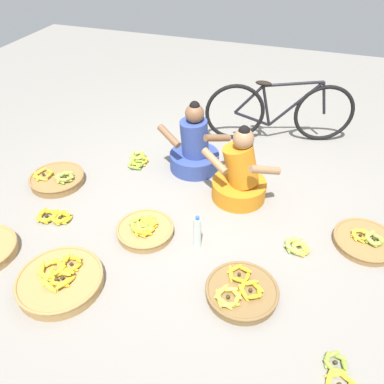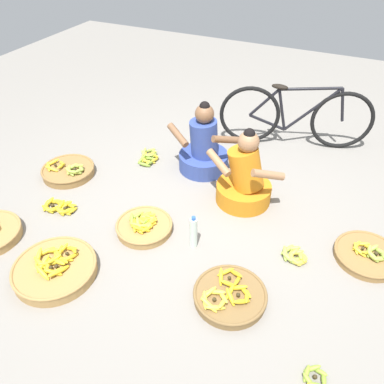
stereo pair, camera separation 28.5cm
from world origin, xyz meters
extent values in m
plane|color=gray|center=(0.00, 0.00, 0.00)|extent=(10.00, 10.00, 0.00)
cylinder|color=orange|center=(0.31, 0.30, 0.09)|extent=(0.52, 0.52, 0.18)
cylinder|color=orange|center=(0.31, 0.30, 0.37)|extent=(0.37, 0.29, 0.44)
sphere|color=#9E704C|center=(0.31, 0.30, 0.65)|extent=(0.19, 0.19, 0.19)
sphere|color=black|center=(0.31, 0.30, 0.72)|extent=(0.10, 0.10, 0.10)
cylinder|color=#9E704C|center=(0.09, 0.17, 0.45)|extent=(0.30, 0.22, 0.16)
cylinder|color=#9E704C|center=(0.54, 0.18, 0.45)|extent=(0.28, 0.25, 0.16)
cylinder|color=#334793|center=(-0.25, 0.64, 0.09)|extent=(0.52, 0.52, 0.18)
cylinder|color=#334793|center=(-0.25, 0.64, 0.37)|extent=(0.37, 0.36, 0.39)
sphere|color=brown|center=(-0.25, 0.64, 0.64)|extent=(0.19, 0.19, 0.19)
sphere|color=black|center=(-0.25, 0.64, 0.72)|extent=(0.10, 0.10, 0.10)
cylinder|color=brown|center=(-0.47, 0.47, 0.44)|extent=(0.30, 0.22, 0.16)
cylinder|color=brown|center=(0.00, 0.59, 0.44)|extent=(0.25, 0.28, 0.16)
torus|color=black|center=(-0.01, 1.37, 0.34)|extent=(0.67, 0.24, 0.68)
torus|color=black|center=(0.97, 1.67, 0.34)|extent=(0.67, 0.24, 0.68)
cylinder|color=black|center=(0.64, 1.57, 0.45)|extent=(0.54, 0.19, 0.55)
cylinder|color=black|center=(0.33, 1.48, 0.43)|extent=(0.15, 0.07, 0.49)
cylinder|color=black|center=(0.58, 1.55, 0.69)|extent=(0.63, 0.22, 0.08)
cylinder|color=black|center=(0.19, 1.43, 0.27)|extent=(0.41, 0.15, 0.18)
cylinder|color=black|center=(0.13, 1.42, 0.50)|extent=(0.31, 0.12, 0.35)
cylinder|color=black|center=(0.93, 1.66, 0.53)|extent=(0.12, 0.06, 0.38)
ellipsoid|color=black|center=(0.27, 1.46, 0.70)|extent=(0.18, 0.08, 0.05)
cylinder|color=#A87F47|center=(-0.71, -1.18, 0.04)|extent=(0.64, 0.64, 0.08)
torus|color=#A87F47|center=(-0.71, -1.18, 0.08)|extent=(0.65, 0.65, 0.02)
ellipsoid|color=gold|center=(-0.62, -1.20, 0.11)|extent=(0.06, 0.15, 0.07)
ellipsoid|color=gold|center=(-0.66, -1.13, 0.12)|extent=(0.15, 0.06, 0.08)
ellipsoid|color=gold|center=(-0.73, -1.15, 0.12)|extent=(0.11, 0.14, 0.09)
ellipsoid|color=gold|center=(-0.74, -1.22, 0.11)|extent=(0.09, 0.15, 0.07)
ellipsoid|color=gold|center=(-0.66, -1.25, 0.12)|extent=(0.15, 0.08, 0.08)
sphere|color=#382D19|center=(-0.68, -1.19, 0.11)|extent=(0.03, 0.03, 0.03)
ellipsoid|color=gold|center=(-0.63, -1.06, 0.11)|extent=(0.05, 0.13, 0.06)
ellipsoid|color=gold|center=(-0.66, -1.00, 0.12)|extent=(0.12, 0.10, 0.08)
ellipsoid|color=gold|center=(-0.69, -0.99, 0.11)|extent=(0.13, 0.04, 0.07)
ellipsoid|color=gold|center=(-0.75, -1.03, 0.12)|extent=(0.06, 0.13, 0.08)
ellipsoid|color=gold|center=(-0.75, -1.07, 0.11)|extent=(0.07, 0.13, 0.08)
ellipsoid|color=gold|center=(-0.71, -1.10, 0.12)|extent=(0.13, 0.08, 0.08)
ellipsoid|color=gold|center=(-0.67, -1.10, 0.11)|extent=(0.13, 0.08, 0.05)
sphere|color=#382D19|center=(-0.69, -1.05, 0.11)|extent=(0.03, 0.03, 0.03)
ellipsoid|color=yellow|center=(-0.73, -1.14, 0.12)|extent=(0.04, 0.16, 0.09)
ellipsoid|color=yellow|center=(-0.76, -1.09, 0.11)|extent=(0.15, 0.12, 0.07)
ellipsoid|color=yellow|center=(-0.82, -1.08, 0.12)|extent=(0.16, 0.07, 0.09)
ellipsoid|color=yellow|center=(-0.85, -1.10, 0.11)|extent=(0.12, 0.15, 0.06)
ellipsoid|color=yellow|center=(-0.86, -1.17, 0.12)|extent=(0.09, 0.16, 0.09)
ellipsoid|color=yellow|center=(-0.82, -1.21, 0.11)|extent=(0.16, 0.08, 0.06)
ellipsoid|color=yellow|center=(-0.75, -1.19, 0.11)|extent=(0.13, 0.14, 0.08)
sphere|color=#382D19|center=(-0.80, -1.15, 0.11)|extent=(0.03, 0.03, 0.03)
ellipsoid|color=yellow|center=(-0.64, -1.23, 0.11)|extent=(0.06, 0.17, 0.07)
ellipsoid|color=yellow|center=(-0.70, -1.15, 0.11)|extent=(0.17, 0.06, 0.07)
ellipsoid|color=yellow|center=(-0.78, -1.21, 0.12)|extent=(0.04, 0.16, 0.10)
ellipsoid|color=yellow|center=(-0.72, -1.29, 0.12)|extent=(0.16, 0.07, 0.09)
sphere|color=#382D19|center=(-0.71, -1.22, 0.11)|extent=(0.03, 0.03, 0.03)
cylinder|color=olive|center=(1.46, 0.01, 0.03)|extent=(0.51, 0.51, 0.06)
torus|color=olive|center=(1.46, 0.01, 0.06)|extent=(0.53, 0.53, 0.02)
ellipsoid|color=#9EB747|center=(1.57, 0.01, 0.09)|extent=(0.06, 0.13, 0.08)
ellipsoid|color=#9EB747|center=(1.55, 0.04, 0.08)|extent=(0.12, 0.10, 0.06)
ellipsoid|color=#9EB747|center=(1.48, 0.04, 0.09)|extent=(0.11, 0.11, 0.08)
ellipsoid|color=#9EB747|center=(1.47, 0.00, 0.09)|extent=(0.04, 0.12, 0.08)
ellipsoid|color=#9EB747|center=(1.50, -0.05, 0.09)|extent=(0.13, 0.08, 0.08)
ellipsoid|color=#9EB747|center=(1.55, -0.04, 0.09)|extent=(0.12, 0.10, 0.06)
sphere|color=#382D19|center=(1.52, 0.00, 0.09)|extent=(0.03, 0.03, 0.03)
ellipsoid|color=yellow|center=(1.47, 0.03, 0.08)|extent=(0.04, 0.13, 0.06)
ellipsoid|color=yellow|center=(1.45, 0.06, 0.08)|extent=(0.12, 0.10, 0.06)
ellipsoid|color=yellow|center=(1.41, 0.07, 0.08)|extent=(0.13, 0.05, 0.06)
ellipsoid|color=yellow|center=(1.37, 0.04, 0.08)|extent=(0.07, 0.12, 0.05)
ellipsoid|color=yellow|center=(1.37, 0.00, 0.08)|extent=(0.07, 0.13, 0.05)
ellipsoid|color=yellow|center=(1.40, -0.03, 0.08)|extent=(0.13, 0.07, 0.06)
ellipsoid|color=yellow|center=(1.46, -0.02, 0.09)|extent=(0.11, 0.10, 0.08)
sphere|color=#382D19|center=(1.42, 0.02, 0.08)|extent=(0.03, 0.03, 0.03)
cylinder|color=brown|center=(0.60, -0.83, 0.03)|extent=(0.53, 0.53, 0.06)
torus|color=brown|center=(0.60, -0.83, 0.06)|extent=(0.54, 0.54, 0.02)
ellipsoid|color=gold|center=(0.72, -0.83, 0.09)|extent=(0.06, 0.15, 0.06)
ellipsoid|color=gold|center=(0.70, -0.79, 0.09)|extent=(0.13, 0.11, 0.05)
ellipsoid|color=gold|center=(0.64, -0.78, 0.09)|extent=(0.14, 0.08, 0.07)
ellipsoid|color=gold|center=(0.60, -0.83, 0.09)|extent=(0.04, 0.14, 0.06)
ellipsoid|color=gold|center=(0.62, -0.89, 0.10)|extent=(0.13, 0.12, 0.09)
ellipsoid|color=gold|center=(0.70, -0.88, 0.09)|extent=(0.13, 0.12, 0.07)
sphere|color=#382D19|center=(0.66, -0.84, 0.09)|extent=(0.03, 0.03, 0.03)
ellipsoid|color=gold|center=(0.61, -0.72, 0.09)|extent=(0.03, 0.14, 0.08)
ellipsoid|color=gold|center=(0.58, -0.66, 0.09)|extent=(0.14, 0.09, 0.08)
ellipsoid|color=gold|center=(0.50, -0.68, 0.09)|extent=(0.12, 0.13, 0.05)
ellipsoid|color=gold|center=(0.49, -0.74, 0.10)|extent=(0.08, 0.14, 0.09)
ellipsoid|color=gold|center=(0.57, -0.78, 0.10)|extent=(0.14, 0.07, 0.08)
sphere|color=#382D19|center=(0.55, -0.72, 0.09)|extent=(0.03, 0.03, 0.03)
ellipsoid|color=yellow|center=(0.59, -0.95, 0.10)|extent=(0.04, 0.15, 0.08)
ellipsoid|color=yellow|center=(0.57, -0.90, 0.09)|extent=(0.13, 0.13, 0.07)
ellipsoid|color=yellow|center=(0.51, -0.88, 0.09)|extent=(0.15, 0.07, 0.06)
ellipsoid|color=yellow|center=(0.46, -0.92, 0.09)|extent=(0.10, 0.15, 0.07)
ellipsoid|color=yellow|center=(0.46, -0.98, 0.09)|extent=(0.10, 0.15, 0.06)
ellipsoid|color=yellow|center=(0.51, -1.01, 0.10)|extent=(0.15, 0.06, 0.09)
ellipsoid|color=yellow|center=(0.55, -1.01, 0.09)|extent=(0.15, 0.10, 0.06)
sphere|color=#382D19|center=(0.52, -0.95, 0.09)|extent=(0.03, 0.03, 0.03)
cylinder|color=olive|center=(-1.49, -0.07, 0.04)|extent=(0.53, 0.53, 0.08)
torus|color=olive|center=(-1.49, -0.07, 0.08)|extent=(0.54, 0.54, 0.02)
ellipsoid|color=#9EB747|center=(-1.31, -0.08, 0.11)|extent=(0.04, 0.14, 0.08)
ellipsoid|color=#9EB747|center=(-1.34, -0.04, 0.11)|extent=(0.13, 0.12, 0.06)
ellipsoid|color=#9EB747|center=(-1.38, -0.02, 0.11)|extent=(0.14, 0.05, 0.09)
ellipsoid|color=#9EB747|center=(-1.43, -0.06, 0.10)|extent=(0.09, 0.15, 0.06)
ellipsoid|color=#9EB747|center=(-1.43, -0.12, 0.11)|extent=(0.11, 0.14, 0.07)
ellipsoid|color=#9EB747|center=(-1.40, -0.14, 0.11)|extent=(0.15, 0.08, 0.08)
ellipsoid|color=#9EB747|center=(-1.33, -0.13, 0.11)|extent=(0.13, 0.12, 0.09)
sphere|color=#382D19|center=(-1.38, -0.08, 0.11)|extent=(0.03, 0.03, 0.03)
ellipsoid|color=yellow|center=(-1.55, -0.09, 0.11)|extent=(0.06, 0.16, 0.07)
ellipsoid|color=yellow|center=(-1.58, -0.05, 0.11)|extent=(0.15, 0.11, 0.08)
ellipsoid|color=yellow|center=(-1.68, -0.07, 0.10)|extent=(0.10, 0.15, 0.06)
ellipsoid|color=yellow|center=(-1.66, -0.15, 0.10)|extent=(0.13, 0.13, 0.06)
ellipsoid|color=yellow|center=(-1.61, -0.17, 0.10)|extent=(0.16, 0.05, 0.07)
sphere|color=#382D19|center=(-1.61, -0.10, 0.10)|extent=(0.03, 0.03, 0.03)
cylinder|color=#A87F47|center=(-0.34, -0.47, 0.03)|extent=(0.48, 0.48, 0.07)
torus|color=#A87F47|center=(-0.34, -0.47, 0.07)|extent=(0.50, 0.50, 0.02)
ellipsoid|color=yellow|center=(-0.27, -0.46, 0.09)|extent=(0.05, 0.14, 0.06)
ellipsoid|color=yellow|center=(-0.30, -0.41, 0.09)|extent=(0.13, 0.09, 0.06)
ellipsoid|color=yellow|center=(-0.33, -0.41, 0.10)|extent=(0.13, 0.04, 0.08)
ellipsoid|color=yellow|center=(-0.38, -0.43, 0.09)|extent=(0.10, 0.13, 0.06)
ellipsoid|color=yellow|center=(-0.38, -0.50, 0.10)|extent=(0.10, 0.13, 0.08)
ellipsoid|color=yellow|center=(-0.33, -0.52, 0.09)|extent=(0.13, 0.04, 0.06)
ellipsoid|color=yellow|center=(-0.28, -0.50, 0.10)|extent=(0.11, 0.12, 0.09)
sphere|color=#382D19|center=(-0.33, -0.47, 0.10)|extent=(0.03, 0.03, 0.03)
ellipsoid|color=yellow|center=(-0.27, -0.41, 0.10)|extent=(0.06, 0.13, 0.08)
ellipsoid|color=yellow|center=(-0.29, -0.38, 0.10)|extent=(0.12, 0.11, 0.06)
ellipsoid|color=yellow|center=(-0.34, -0.37, 0.10)|extent=(0.14, 0.08, 0.07)
ellipsoid|color=yellow|center=(-0.37, -0.39, 0.10)|extent=(0.11, 0.13, 0.07)
ellipsoid|color=yellow|center=(-0.38, -0.44, 0.09)|extent=(0.07, 0.14, 0.06)
ellipsoid|color=yellow|center=(-0.33, -0.48, 0.10)|extent=(0.14, 0.06, 0.07)
ellipsoid|color=yellow|center=(-0.28, -0.46, 0.09)|extent=(0.12, 0.12, 0.06)
sphere|color=#382D19|center=(-0.32, -0.42, 0.10)|extent=(0.03, 0.03, 0.03)
ellipsoid|color=#8CAD38|center=(-0.32, -0.45, 0.10)|extent=(0.05, 0.15, 0.09)
ellipsoid|color=#8CAD38|center=(-0.37, -0.40, 0.10)|extent=(0.15, 0.07, 0.09)
ellipsoid|color=#8CAD38|center=(-0.44, -0.42, 0.09)|extent=(0.11, 0.14, 0.06)
ellipsoid|color=#8CAD38|center=(-0.44, -0.49, 0.10)|extent=(0.11, 0.14, 0.08)
ellipsoid|color=#8CAD38|center=(-0.36, -0.52, 0.10)|extent=(0.15, 0.08, 0.07)
sphere|color=#382D19|center=(-0.38, -0.46, 0.10)|extent=(0.03, 0.03, 0.03)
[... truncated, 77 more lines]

